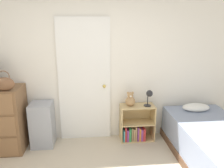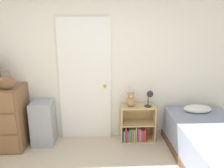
{
  "view_description": "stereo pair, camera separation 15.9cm",
  "coord_description": "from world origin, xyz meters",
  "views": [
    {
      "loc": [
        0.1,
        -1.62,
        1.93
      ],
      "look_at": [
        0.42,
        1.73,
        1.04
      ],
      "focal_mm": 35.0,
      "sensor_mm": 36.0,
      "label": 1
    },
    {
      "loc": [
        0.26,
        -1.63,
        1.93
      ],
      "look_at": [
        0.42,
        1.73,
        1.04
      ],
      "focal_mm": 35.0,
      "sensor_mm": 36.0,
      "label": 2
    }
  ],
  "objects": [
    {
      "name": "desk_lamp",
      "position": [
        1.04,
        1.77,
        0.82
      ],
      "size": [
        0.14,
        0.13,
        0.28
      ],
      "color": "#262628",
      "rests_on": "bookshelf"
    },
    {
      "name": "teddy_bear",
      "position": [
        0.73,
        1.81,
        0.73
      ],
      "size": [
        0.16,
        0.16,
        0.25
      ],
      "color": "tan",
      "rests_on": "bookshelf"
    },
    {
      "name": "bed",
      "position": [
        1.84,
        1.03,
        0.28
      ],
      "size": [
        1.02,
        1.89,
        0.66
      ],
      "color": "brown",
      "rests_on": "ground_plane"
    },
    {
      "name": "wall_back",
      "position": [
        0.0,
        2.01,
        1.27
      ],
      "size": [
        10.0,
        0.06,
        2.55
      ],
      "color": "white",
      "rests_on": "ground_plane"
    },
    {
      "name": "handbag",
      "position": [
        -1.15,
        1.52,
        1.13
      ],
      "size": [
        0.28,
        0.13,
        0.3
      ],
      "color": "brown",
      "rests_on": "dresser"
    },
    {
      "name": "door_closed",
      "position": [
        -0.03,
        1.96,
        1.04
      ],
      "size": [
        0.87,
        0.09,
        2.08
      ],
      "color": "white",
      "rests_on": "ground_plane"
    },
    {
      "name": "storage_bin",
      "position": [
        -0.73,
        1.77,
        0.37
      ],
      "size": [
        0.35,
        0.38,
        0.73
      ],
      "color": "#999EA8",
      "rests_on": "ground_plane"
    },
    {
      "name": "bookshelf",
      "position": [
        0.83,
        1.81,
        0.23
      ],
      "size": [
        0.58,
        0.3,
        0.63
      ],
      "color": "tan",
      "rests_on": "ground_plane"
    }
  ]
}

